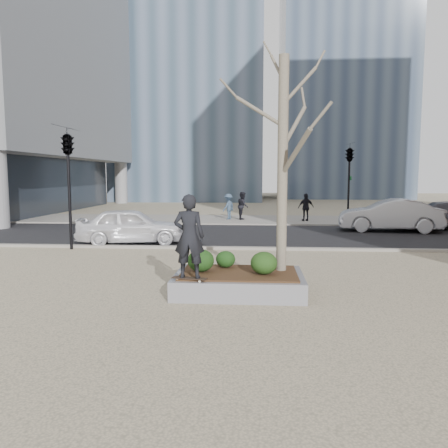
# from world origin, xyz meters

# --- Properties ---
(ground) EXTENTS (120.00, 120.00, 0.00)m
(ground) POSITION_xyz_m (0.00, 0.00, 0.00)
(ground) COLOR tan
(ground) RESTS_ON ground
(street) EXTENTS (60.00, 8.00, 0.02)m
(street) POSITION_xyz_m (0.00, 10.00, 0.01)
(street) COLOR black
(street) RESTS_ON ground
(far_sidewalk) EXTENTS (60.00, 6.00, 0.02)m
(far_sidewalk) POSITION_xyz_m (0.00, 17.00, 0.01)
(far_sidewalk) COLOR gray
(far_sidewalk) RESTS_ON ground
(planter) EXTENTS (3.00, 2.00, 0.45)m
(planter) POSITION_xyz_m (1.00, 0.00, 0.23)
(planter) COLOR gray
(planter) RESTS_ON ground
(planter_mulch) EXTENTS (2.70, 1.70, 0.04)m
(planter_mulch) POSITION_xyz_m (1.00, 0.00, 0.47)
(planter_mulch) COLOR #382314
(planter_mulch) RESTS_ON planter
(sycamore_tree) EXTENTS (2.80, 2.80, 6.60)m
(sycamore_tree) POSITION_xyz_m (2.00, 0.30, 3.79)
(sycamore_tree) COLOR gray
(sycamore_tree) RESTS_ON planter_mulch
(shrub_left) EXTENTS (0.63, 0.63, 0.53)m
(shrub_left) POSITION_xyz_m (0.10, -0.03, 0.76)
(shrub_left) COLOR #173511
(shrub_left) RESTS_ON planter_mulch
(shrub_middle) EXTENTS (0.48, 0.48, 0.41)m
(shrub_middle) POSITION_xyz_m (0.65, 0.49, 0.70)
(shrub_middle) COLOR #163811
(shrub_middle) RESTS_ON planter_mulch
(shrub_right) EXTENTS (0.61, 0.61, 0.52)m
(shrub_right) POSITION_xyz_m (1.58, -0.19, 0.75)
(shrub_right) COLOR #183611
(shrub_right) RESTS_ON planter_mulch
(skateboard) EXTENTS (0.80, 0.36, 0.08)m
(skateboard) POSITION_xyz_m (-0.05, -0.80, 0.49)
(skateboard) COLOR black
(skateboard) RESTS_ON planter
(skateboarder) EXTENTS (0.68, 0.45, 1.83)m
(skateboarder) POSITION_xyz_m (-0.05, -0.80, 1.44)
(skateboarder) COLOR black
(skateboarder) RESTS_ON skateboard
(police_car) EXTENTS (4.48, 2.47, 1.44)m
(police_car) POSITION_xyz_m (-3.62, 7.00, 0.74)
(police_car) COLOR white
(police_car) RESTS_ON street
(car_silver) EXTENTS (5.00, 2.29, 1.59)m
(car_silver) POSITION_xyz_m (7.92, 11.73, 0.81)
(car_silver) COLOR #A8A9B0
(car_silver) RESTS_ON street
(car_third) EXTENTS (5.12, 2.83, 1.41)m
(car_third) POSITION_xyz_m (10.73, 12.99, 0.72)
(car_third) COLOR #4E4F59
(car_third) RESTS_ON street
(pedestrian_a) EXTENTS (0.69, 0.87, 1.72)m
(pedestrian_a) POSITION_xyz_m (0.57, 16.97, 0.88)
(pedestrian_a) COLOR black
(pedestrian_a) RESTS_ON far_sidewalk
(pedestrian_b) EXTENTS (1.04, 1.19, 1.59)m
(pedestrian_b) POSITION_xyz_m (-0.34, 17.02, 0.82)
(pedestrian_b) COLOR #384C65
(pedestrian_b) RESTS_ON far_sidewalk
(pedestrian_c) EXTENTS (1.04, 0.64, 1.65)m
(pedestrian_c) POSITION_xyz_m (4.38, 16.36, 0.85)
(pedestrian_c) COLOR black
(pedestrian_c) RESTS_ON far_sidewalk
(traffic_light_near) EXTENTS (0.60, 2.48, 4.50)m
(traffic_light_near) POSITION_xyz_m (-5.50, 5.60, 2.25)
(traffic_light_near) COLOR black
(traffic_light_near) RESTS_ON ground
(traffic_light_far) EXTENTS (0.60, 2.48, 4.50)m
(traffic_light_far) POSITION_xyz_m (6.50, 14.60, 2.25)
(traffic_light_far) COLOR black
(traffic_light_far) RESTS_ON ground
(building_glass_a) EXTENTS (16.00, 16.00, 45.00)m
(building_glass_a) POSITION_xyz_m (-6.00, 42.00, 22.50)
(building_glass_a) COLOR slate
(building_glass_a) RESTS_ON ground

